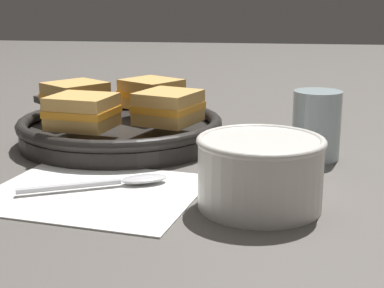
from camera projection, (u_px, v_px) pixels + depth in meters
The scene contains 10 objects.
ground_plane at pixel (186, 176), 0.75m from camera, with size 4.00×4.00×0.00m, color #56514C.
napkin at pixel (94, 191), 0.68m from camera, with size 0.27×0.24×0.00m.
soup_bowl at pixel (260, 168), 0.63m from camera, with size 0.14×0.14×0.08m.
spoon at pixel (124, 181), 0.70m from camera, with size 0.17×0.09×0.01m.
skillet at pixel (120, 129), 0.91m from camera, with size 0.37×0.36×0.04m.
sandwich_near_left at pixel (168, 107), 0.85m from camera, with size 0.10×0.11×0.05m.
sandwich_near_right at pixel (152, 93), 0.97m from camera, with size 0.12×0.11×0.05m.
sandwich_far_left at pixel (76, 97), 0.93m from camera, with size 0.12×0.12×0.05m.
sandwich_far_right at pixel (82, 112), 0.82m from camera, with size 0.10×0.09×0.05m.
drinking_glass at pixel (316, 125), 0.81m from camera, with size 0.07×0.07×0.10m.
Camera 1 is at (0.10, -0.70, 0.23)m, focal length 55.00 mm.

